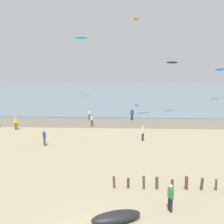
% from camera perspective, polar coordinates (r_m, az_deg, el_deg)
% --- Properties ---
extents(wet_sand_strip, '(120.00, 6.53, 0.01)m').
position_cam_1_polar(wet_sand_strip, '(39.34, 0.52, -2.27)').
color(wet_sand_strip, '#7A6D59').
rests_on(wet_sand_strip, ground).
extents(sea, '(160.00, 70.00, 0.10)m').
position_cam_1_polar(sea, '(77.08, 1.56, 4.19)').
color(sea, slate).
rests_on(sea, ground).
extents(groyne_near, '(14.34, 0.34, 1.02)m').
position_cam_1_polar(groyne_near, '(20.68, 20.78, -14.01)').
color(groyne_near, brown).
rests_on(groyne_near, ground).
extents(person_nearest_camera, '(0.57, 0.23, 1.71)m').
position_cam_1_polar(person_nearest_camera, '(37.36, -19.58, -2.16)').
color(person_nearest_camera, '#4C4C56').
rests_on(person_nearest_camera, ground).
extents(person_mid_beach, '(0.34, 0.53, 1.71)m').
position_cam_1_polar(person_mid_beach, '(17.18, 12.22, -17.08)').
color(person_mid_beach, '#232328').
rests_on(person_mid_beach, ground).
extents(person_by_waterline, '(0.53, 0.35, 1.71)m').
position_cam_1_polar(person_by_waterline, '(41.25, -4.75, -0.39)').
color(person_by_waterline, '#4C4C56').
rests_on(person_by_waterline, ground).
extents(person_left_flank, '(0.56, 0.29, 1.71)m').
position_cam_1_polar(person_left_flank, '(41.02, 4.23, -0.45)').
color(person_left_flank, '#232328').
rests_on(person_left_flank, ground).
extents(person_right_flank, '(0.33, 0.54, 1.71)m').
position_cam_1_polar(person_right_flank, '(30.62, 6.50, -4.37)').
color(person_right_flank, '#232328').
rests_on(person_right_flank, ground).
extents(person_far_down_beach, '(0.40, 0.46, 1.71)m').
position_cam_1_polar(person_far_down_beach, '(29.51, -14.06, -5.20)').
color(person_far_down_beach, '#4C4C56').
rests_on(person_far_down_beach, ground).
extents(person_trailing_behind, '(0.36, 0.52, 1.71)m').
position_cam_1_polar(person_trailing_behind, '(37.19, -4.27, -1.62)').
color(person_trailing_behind, '#4C4C56').
rests_on(person_trailing_behind, ground).
extents(grounded_kite, '(3.06, 1.94, 0.58)m').
position_cam_1_polar(grounded_kite, '(16.20, 0.89, -21.23)').
color(grounded_kite, black).
rests_on(grounded_kite, ground).
extents(kite_aloft_1, '(2.32, 1.65, 0.37)m').
position_cam_1_polar(kite_aloft_1, '(45.14, 12.57, 10.15)').
color(kite_aloft_1, black).
extents(kite_aloft_2, '(3.28, 2.33, 0.67)m').
position_cam_1_polar(kite_aloft_2, '(62.96, -6.57, 15.32)').
color(kite_aloft_2, '#19B2B7').
extents(kite_aloft_3, '(1.26, 2.68, 0.59)m').
position_cam_1_polar(kite_aloft_3, '(47.26, 5.10, 19.01)').
color(kite_aloft_3, orange).
extents(kite_aloft_4, '(3.25, 2.95, 0.85)m').
position_cam_1_polar(kite_aloft_4, '(64.71, 21.79, 8.35)').
color(kite_aloft_4, '#2384D1').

